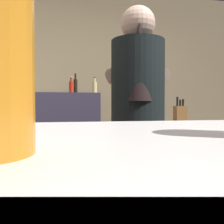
{
  "coord_description": "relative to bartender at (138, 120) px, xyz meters",
  "views": [
    {
      "loc": [
        -0.27,
        -1.32,
        1.1
      ],
      "look_at": [
        -0.16,
        -0.75,
        1.08
      ],
      "focal_mm": 39.53,
      "sensor_mm": 36.0,
      "label": 1
    }
  ],
  "objects": [
    {
      "name": "wall_back",
      "position": [
        -0.19,
        2.0,
        0.35
      ],
      "size": [
        5.2,
        0.1,
        2.7
      ],
      "primitive_type": "cube",
      "color": "#8E7E5A",
      "rests_on": "ground"
    },
    {
      "name": "prep_counter",
      "position": [
        0.16,
        0.46,
        -0.56
      ],
      "size": [
        2.1,
        0.6,
        0.88
      ],
      "primitive_type": "cube",
      "color": "brown",
      "rests_on": "ground"
    },
    {
      "name": "back_shelf",
      "position": [
        -0.44,
        1.72,
        -0.38
      ],
      "size": [
        0.84,
        0.36,
        1.25
      ],
      "primitive_type": "cube",
      "color": "#333044",
      "rests_on": "ground"
    },
    {
      "name": "bartender",
      "position": [
        0.0,
        0.0,
        0.0
      ],
      "size": [
        0.48,
        0.54,
        1.72
      ],
      "rotation": [
        0.0,
        0.0,
        1.36
      ],
      "color": "#2D353C",
      "rests_on": "ground"
    },
    {
      "name": "knife_block",
      "position": [
        0.57,
        0.56,
        -0.01
      ],
      "size": [
        0.1,
        0.08,
        0.28
      ],
      "color": "olive",
      "rests_on": "prep_counter"
    },
    {
      "name": "mixing_bowl",
      "position": [
        -0.44,
        0.51,
        -0.09
      ],
      "size": [
        0.18,
        0.18,
        0.05
      ],
      "primitive_type": "cylinder",
      "color": "silver",
      "rests_on": "prep_counter"
    },
    {
      "name": "chefs_knife",
      "position": [
        0.28,
        0.41,
        -0.11
      ],
      "size": [
        0.24,
        0.09,
        0.01
      ],
      "primitive_type": "cube",
      "rotation": [
        0.0,
        0.0,
        0.23
      ],
      "color": "silver",
      "rests_on": "prep_counter"
    },
    {
      "name": "bottle_vinegar",
      "position": [
        -0.08,
        1.64,
        0.33
      ],
      "size": [
        0.06,
        0.06,
        0.2
      ],
      "color": "#DACD85",
      "rests_on": "back_shelf"
    },
    {
      "name": "bottle_hot_sauce",
      "position": [
        -0.32,
        1.77,
        0.35
      ],
      "size": [
        0.05,
        0.05,
        0.26
      ],
      "color": "black",
      "rests_on": "back_shelf"
    },
    {
      "name": "bottle_olive_oil",
      "position": [
        -0.38,
        1.65,
        0.33
      ],
      "size": [
        0.06,
        0.06,
        0.21
      ],
      "color": "red",
      "rests_on": "back_shelf"
    }
  ]
}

